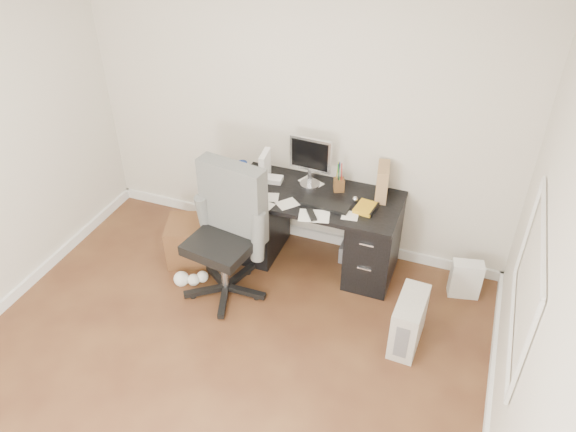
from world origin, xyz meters
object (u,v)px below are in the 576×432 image
pc_tower (409,322)px  wicker_basket (191,241)px  lcd_monitor (310,162)px  keyboard (325,205)px  office_chair (222,237)px  desk (315,227)px

pc_tower → wicker_basket: size_ratio=1.14×
wicker_basket → lcd_monitor: bearing=26.8°
keyboard → office_chair: office_chair is taller
desk → wicker_basket: bearing=-161.9°
lcd_monitor → keyboard: 0.42m
lcd_monitor → pc_tower: size_ratio=1.04×
desk → office_chair: (-0.60, -0.66, 0.20)m
desk → lcd_monitor: (-0.10, 0.14, 0.59)m
pc_tower → wicker_basket: bearing=173.7°
wicker_basket → desk: bearing=18.1°
pc_tower → keyboard: bearing=149.8°
desk → keyboard: size_ratio=3.58×
lcd_monitor → office_chair: lcd_monitor is taller
lcd_monitor → pc_tower: 1.59m
office_chair → wicker_basket: (-0.50, 0.30, -0.40)m
desk → wicker_basket: 1.18m
keyboard → pc_tower: size_ratio=0.91×
desk → lcd_monitor: 0.62m
desk → office_chair: 0.92m
desk → wicker_basket: (-1.11, -0.36, -0.20)m
lcd_monitor → wicker_basket: 1.37m
desk → lcd_monitor: lcd_monitor is taller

